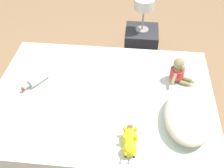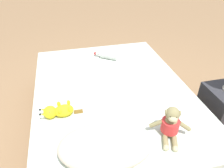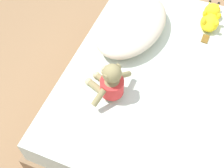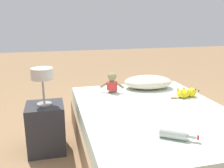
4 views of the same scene
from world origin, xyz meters
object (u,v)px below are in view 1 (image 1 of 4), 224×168
Objects in this scene: plush_yellow_creature at (130,142)px; bedside_lamp at (144,6)px; nightstand at (140,48)px; bed at (103,113)px; pillow at (190,114)px; plush_monkey at (179,72)px; glass_bottle at (38,79)px.

bedside_lamp is (-1.50, 0.05, 0.27)m from plush_yellow_creature.
plush_yellow_creature reaches higher than nightstand.
plush_yellow_creature is 0.67× the size of nightstand.
bedside_lamp is (-1.01, 0.31, 0.55)m from bed.
bedside_lamp is (-1.23, -0.38, 0.23)m from pillow.
pillow is 1.29× the size of nightstand.
plush_monkey reaches higher than bed.
plush_monkey is (-0.25, 0.64, 0.33)m from bed.
glass_bottle is at bearing -82.62° from plush_monkey.
pillow is 0.47m from plush_monkey.
pillow is 2.47× the size of glass_bottle.
nightstand is (-1.50, 0.05, -0.27)m from plush_yellow_creature.
bed is 0.76m from plush_monkey.
pillow is 1.75× the size of bedside_lamp.
pillow reaches higher than nightstand.
plush_monkey is 1.09× the size of glass_bottle.
bedside_lamp is at bearing 135.78° from glass_bottle.
glass_bottle is 1.31m from bedside_lamp.
nightstand is at bearing 163.10° from bed.
pillow is at bearing 122.56° from plush_yellow_creature.
nightstand is (-1.23, -0.38, -0.30)m from pillow.
nightstand is at bearing -162.73° from pillow.
bed is 3.05× the size of pillow.
bed is 1.19m from bedside_lamp.
nightstand is (-0.76, -0.33, -0.32)m from plush_monkey.
plush_yellow_creature is 1.53m from nightstand.
plush_monkey is 1.24m from glass_bottle.
pillow is at bearing 17.27° from bedside_lamp.
plush_yellow_creature is (0.74, -0.38, -0.05)m from plush_monkey.
plush_monkey is at bearing 23.46° from bedside_lamp.
pillow is 2.28× the size of plush_monkey.
pillow reaches higher than bed.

